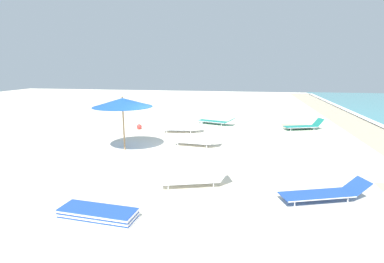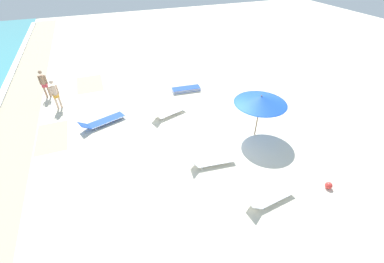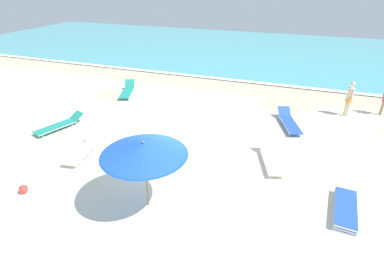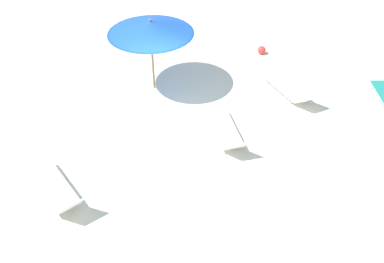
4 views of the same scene
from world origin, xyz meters
name	(u,v)px [view 2 (image 2 of 4)]	position (x,y,z in m)	size (l,w,h in m)	color
ground_plane	(214,143)	(0.00, 0.01, -0.08)	(60.00, 60.00, 0.16)	beige
beach_umbrella	(261,100)	(-0.18, -2.16, 1.99)	(2.46, 2.46, 2.25)	#9E7547
lounger_stack	(186,89)	(5.43, -0.49, 0.12)	(0.77, 1.89, 0.24)	blue
sun_lounger_beside_umbrella	(102,121)	(3.47, 4.92, 0.21)	(1.35, 2.41, 0.51)	blue
sun_lounger_near_water_left	(210,160)	(-1.31, 0.80, 0.22)	(0.82, 2.07, 0.62)	white
sun_lounger_near_water_right	(268,197)	(-3.90, -0.41, 0.21)	(0.84, 2.10, 0.53)	white
sun_lounger_mid_beach_pair_a	(167,112)	(3.07, 1.46, 0.22)	(1.19, 2.11, 0.63)	white
beachgoer_wading_adult	(44,82)	(7.72, 7.81, 1.00)	(0.27, 0.45, 1.76)	#A37A5B
beachgoer_shoreline_child	(55,93)	(6.05, 7.12, 1.00)	(0.28, 0.43, 1.76)	beige
beach_ball	(329,185)	(-4.23, -3.00, 0.14)	(0.28, 0.28, 0.28)	red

